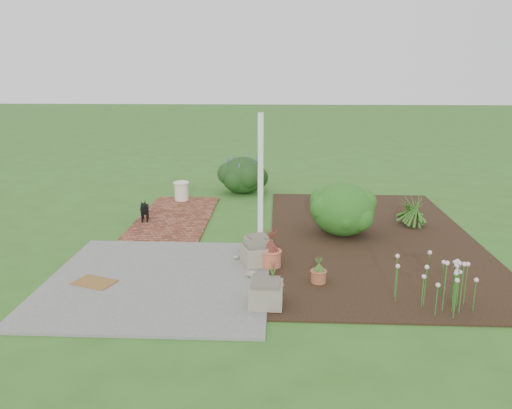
{
  "coord_description": "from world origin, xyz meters",
  "views": [
    {
      "loc": [
        0.65,
        -9.0,
        3.25
      ],
      "look_at": [
        0.2,
        0.4,
        0.7
      ],
      "focal_mm": 35.0,
      "sensor_mm": 36.0,
      "label": 1
    }
  ],
  "objects_px": {
    "stone_trough_near": "(266,294)",
    "evergreen_shrub": "(343,208)",
    "cream_ceramic_urn": "(182,191)",
    "black_dog": "(144,209)"
  },
  "relations": [
    {
      "from": "evergreen_shrub",
      "to": "cream_ceramic_urn",
      "type": "bearing_deg",
      "value": 146.75
    },
    {
      "from": "stone_trough_near",
      "to": "evergreen_shrub",
      "type": "bearing_deg",
      "value": 66.12
    },
    {
      "from": "black_dog",
      "to": "cream_ceramic_urn",
      "type": "bearing_deg",
      "value": 64.67
    },
    {
      "from": "cream_ceramic_urn",
      "to": "evergreen_shrub",
      "type": "bearing_deg",
      "value": -33.25
    },
    {
      "from": "cream_ceramic_urn",
      "to": "evergreen_shrub",
      "type": "xyz_separation_m",
      "value": [
        3.76,
        -2.46,
        0.3
      ]
    },
    {
      "from": "evergreen_shrub",
      "to": "black_dog",
      "type": "bearing_deg",
      "value": 171.6
    },
    {
      "from": "stone_trough_near",
      "to": "black_dog",
      "type": "relative_size",
      "value": 0.9
    },
    {
      "from": "stone_trough_near",
      "to": "evergreen_shrub",
      "type": "distance_m",
      "value": 3.61
    },
    {
      "from": "stone_trough_near",
      "to": "black_dog",
      "type": "xyz_separation_m",
      "value": [
        -2.76,
        3.91,
        0.11
      ]
    },
    {
      "from": "stone_trough_near",
      "to": "evergreen_shrub",
      "type": "height_order",
      "value": "evergreen_shrub"
    }
  ]
}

